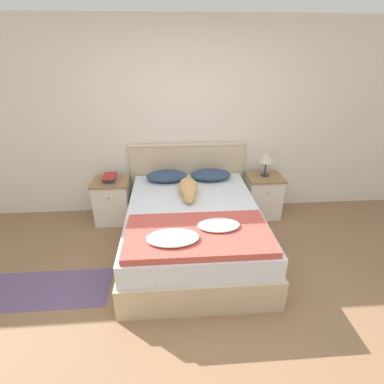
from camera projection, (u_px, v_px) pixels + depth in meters
name	position (u px, v px, depth m)	size (l,w,h in m)	color
ground_plane	(202.00, 320.00, 2.66)	(16.00, 16.00, 0.00)	#896647
wall_back	(187.00, 122.00, 4.01)	(9.00, 0.06, 2.55)	silver
bed	(193.00, 230.00, 3.47)	(1.52, 2.00, 0.57)	#C6B28E
headboard	(188.00, 176.00, 4.27)	(1.60, 0.06, 1.01)	#C6B28E
nightstand_left	(113.00, 201.00, 4.08)	(0.48, 0.44, 0.59)	silver
nightstand_right	(263.00, 195.00, 4.22)	(0.48, 0.44, 0.59)	silver
pillow_left	(167.00, 176.00, 3.99)	(0.54, 0.33, 0.13)	navy
pillow_right	(211.00, 175.00, 4.03)	(0.54, 0.33, 0.13)	navy
quilt	(197.00, 234.00, 2.79)	(1.36, 0.74, 0.12)	#BC4C42
dog	(188.00, 189.00, 3.60)	(0.23, 0.66, 0.18)	tan
book_stack	(110.00, 178.00, 3.92)	(0.17, 0.23, 0.08)	#285689
table_lamp	(267.00, 157.00, 3.99)	(0.22, 0.22, 0.34)	#2D2D33
rug	(45.00, 290.00, 2.99)	(1.29, 0.55, 0.00)	#604C75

